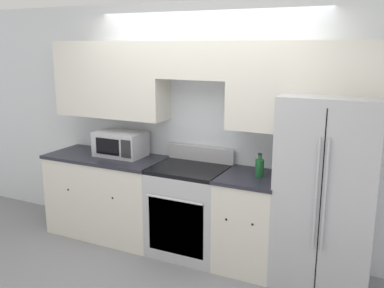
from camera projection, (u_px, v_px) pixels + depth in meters
The scene contains 8 objects.
ground_plane at pixel (178, 265), 4.30m from camera, with size 12.00×12.00×0.00m, color gray.
wall_back at pixel (204, 109), 4.46m from camera, with size 8.00×0.39×2.60m.
lower_cabinets_left at pixel (108, 195), 4.93m from camera, with size 1.37×0.64×0.94m.
lower_cabinets_right at pixel (250, 222), 4.19m from camera, with size 0.59×0.64×0.94m.
oven_range at pixel (189, 210), 4.47m from camera, with size 0.76×0.65×1.10m.
refrigerator at pixel (327, 192), 3.83m from camera, with size 0.84×0.72×1.75m.
microwave at pixel (121, 144), 4.80m from camera, with size 0.55×0.36×0.28m.
bottle at pixel (260, 167), 4.06m from camera, with size 0.08×0.08×0.23m.
Camera 1 is at (1.84, -3.45, 2.17)m, focal length 40.00 mm.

